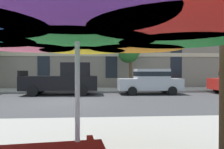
{
  "coord_description": "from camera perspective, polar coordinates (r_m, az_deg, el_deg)",
  "views": [
    {
      "loc": [
        1.62,
        -11.64,
        1.61
      ],
      "look_at": [
        2.74,
        3.2,
        1.4
      ],
      "focal_mm": 35.36,
      "sensor_mm": 36.0,
      "label": 1
    }
  ],
  "objects": [
    {
      "name": "ground_plane",
      "position": [
        11.87,
        -12.22,
        -7.0
      ],
      "size": [
        120.0,
        120.0,
        0.0
      ],
      "primitive_type": "plane",
      "color": "#38383A"
    },
    {
      "name": "sidewalk_far",
      "position": [
        18.58,
        -9.32,
        -3.99
      ],
      "size": [
        56.0,
        3.6,
        0.12
      ],
      "primitive_type": "cube",
      "color": "#B2ADA3",
      "rests_on": "ground"
    },
    {
      "name": "apartment_building",
      "position": [
        27.44,
        -7.82,
        14.26
      ],
      "size": [
        37.43,
        12.08,
        16.0
      ],
      "color": "gray",
      "rests_on": "ground"
    },
    {
      "name": "sedan_silver",
      "position": [
        15.84,
        9.81,
        -1.59
      ],
      "size": [
        4.4,
        1.98,
        1.78
      ],
      "color": "#A8AAB2",
      "rests_on": "ground"
    },
    {
      "name": "street_tree_middle",
      "position": [
        19.28,
        4.61,
        5.74
      ],
      "size": [
        2.01,
        2.01,
        4.37
      ],
      "color": "brown",
      "rests_on": "ground"
    },
    {
      "name": "pickup_black",
      "position": [
        15.51,
        -12.44,
        -1.36
      ],
      "size": [
        5.1,
        2.12,
        2.2
      ],
      "color": "black",
      "rests_on": "ground"
    },
    {
      "name": "patio_umbrella",
      "position": [
        2.72,
        -8.98,
        13.42
      ],
      "size": [
        3.94,
        3.94,
        2.51
      ],
      "color": "silver",
      "rests_on": "ground"
    }
  ]
}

